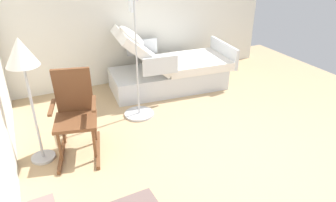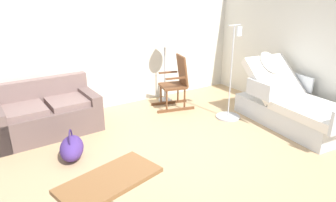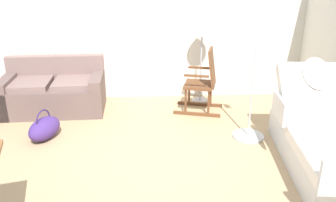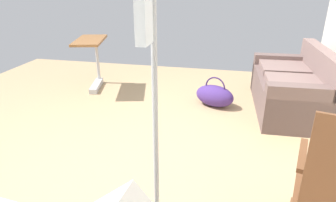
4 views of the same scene
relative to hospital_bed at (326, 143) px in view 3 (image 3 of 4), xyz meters
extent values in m
plane|color=tan|center=(-2.01, 0.16, -0.32)|extent=(6.67, 6.67, 0.00)
cube|color=silver|center=(-2.01, 2.58, 1.03)|extent=(5.54, 0.10, 2.70)
cube|color=silver|center=(0.00, 0.02, -0.14)|extent=(1.06, 2.01, 0.35)
cube|color=white|center=(0.05, 0.48, 0.41)|extent=(0.99, 0.89, 0.72)
ellipsoid|color=white|center=(0.06, 0.62, 0.67)|extent=(0.38, 0.49, 0.42)
cube|color=silver|center=(-0.47, 0.37, 0.31)|extent=(0.09, 0.56, 0.28)
cylinder|color=black|center=(-0.28, 0.85, -0.27)|extent=(0.10, 0.10, 0.10)
cylinder|color=black|center=(0.44, 0.77, -0.27)|extent=(0.10, 0.10, 0.10)
cube|color=#68534F|center=(-3.63, 1.94, -0.09)|extent=(1.63, 0.91, 0.45)
cube|color=#7F6660|center=(-4.00, 1.88, 0.17)|extent=(0.69, 0.67, 0.10)
cube|color=#7F6660|center=(-3.26, 1.91, 0.17)|extent=(0.69, 0.67, 0.10)
cube|color=#7F6660|center=(-3.64, 2.28, 0.33)|extent=(1.60, 0.22, 0.40)
cube|color=#68534F|center=(-4.34, 1.91, -0.02)|extent=(0.21, 0.86, 0.60)
cube|color=#68534F|center=(-2.92, 1.96, -0.02)|extent=(0.21, 0.86, 0.60)
cube|color=brown|center=(-1.21, 2.03, -0.29)|extent=(0.75, 0.23, 0.05)
cube|color=brown|center=(-1.32, 1.61, -0.29)|extent=(0.75, 0.23, 0.05)
cylinder|color=brown|center=(-1.49, 1.68, -0.07)|extent=(0.04, 0.04, 0.40)
cylinder|color=brown|center=(-1.40, 2.05, -0.07)|extent=(0.04, 0.04, 0.40)
cylinder|color=brown|center=(-1.14, 1.59, -0.07)|extent=(0.04, 0.04, 0.40)
cylinder|color=brown|center=(-1.04, 1.96, -0.07)|extent=(0.04, 0.04, 0.40)
cube|color=brown|center=(-1.27, 1.82, 0.13)|extent=(0.57, 0.58, 0.04)
cube|color=brown|center=(-1.07, 1.77, 0.43)|extent=(0.22, 0.45, 0.60)
cube|color=brown|center=(-1.34, 1.60, 0.35)|extent=(0.39, 0.14, 0.03)
cube|color=brown|center=(-1.23, 2.05, 0.35)|extent=(0.39, 0.14, 0.03)
cylinder|color=#B2B5BA|center=(-1.18, 2.24, -0.30)|extent=(0.28, 0.28, 0.03)
cylinder|color=#B2B5BA|center=(-1.18, 2.24, 0.29)|extent=(0.03, 0.03, 1.15)
cone|color=silver|center=(-1.18, 2.24, 1.01)|extent=(0.34, 0.34, 0.30)
ellipsoid|color=#472D7A|center=(-3.54, 0.94, -0.17)|extent=(0.50, 0.64, 0.30)
torus|color=#312055|center=(-3.54, 0.94, -0.04)|extent=(0.13, 0.29, 0.30)
cylinder|color=#B2B5BA|center=(-0.69, 0.83, -0.30)|extent=(0.44, 0.44, 0.03)
cylinder|color=#B2B5BA|center=(-0.69, 0.83, 0.54)|extent=(0.02, 0.02, 1.65)
cube|color=#B2B5BA|center=(-0.69, 0.83, 1.36)|extent=(0.28, 0.02, 0.02)
cube|color=white|center=(-0.57, 0.83, 1.25)|extent=(0.09, 0.04, 0.16)
camera|label=1|loc=(-4.60, 2.23, 2.02)|focal=33.85mm
camera|label=2|loc=(-4.43, -2.95, 1.91)|focal=32.46mm
camera|label=3|loc=(-2.06, -3.62, 2.00)|focal=38.14mm
camera|label=4|loc=(0.36, 1.11, 1.37)|focal=31.21mm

